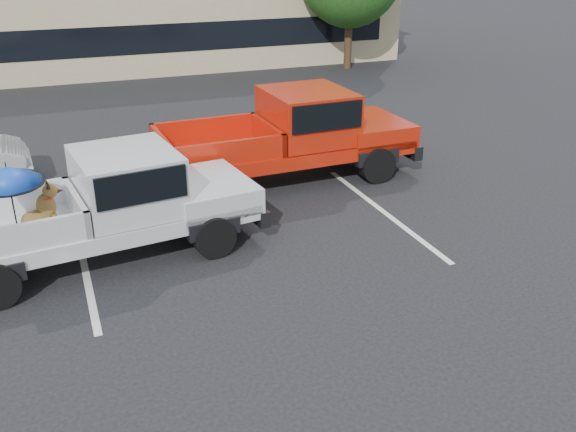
# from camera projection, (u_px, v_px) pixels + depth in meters

# --- Properties ---
(ground) EXTENTS (90.00, 90.00, 0.00)m
(ground) POSITION_uv_depth(u_px,v_px,m) (282.00, 282.00, 10.61)
(ground) COLOR black
(ground) RESTS_ON ground
(stripe_left) EXTENTS (0.12, 5.00, 0.01)m
(stripe_left) POSITION_uv_depth(u_px,v_px,m) (83.00, 260.00, 11.33)
(stripe_left) COLOR silver
(stripe_left) RESTS_ON ground
(stripe_right) EXTENTS (0.12, 5.00, 0.01)m
(stripe_right) POSITION_uv_depth(u_px,v_px,m) (383.00, 211.00, 13.31)
(stripe_right) COLOR silver
(stripe_right) RESTS_ON ground
(silver_pickup) EXTENTS (5.89, 2.66, 2.06)m
(silver_pickup) POSITION_uv_depth(u_px,v_px,m) (115.00, 199.00, 11.15)
(silver_pickup) COLOR black
(silver_pickup) RESTS_ON ground
(red_pickup) EXTENTS (6.28, 2.48, 2.05)m
(red_pickup) POSITION_uv_depth(u_px,v_px,m) (300.00, 131.00, 14.72)
(red_pickup) COLOR black
(red_pickup) RESTS_ON ground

